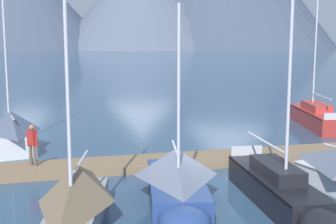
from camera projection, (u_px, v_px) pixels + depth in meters
name	position (u px, v px, depth m)	size (l,w,h in m)	color
ground_plane	(206.00, 194.00, 16.95)	(700.00, 700.00, 0.00)	#2D4C6B
mountain_central_massif	(24.00, 0.00, 195.25)	(69.95, 69.95, 38.01)	#424C60
dock	(178.00, 161.00, 20.77)	(24.22, 2.63, 0.30)	#846B4C
sailboat_second_berth	(10.00, 130.00, 23.70)	(2.85, 6.17, 9.24)	white
sailboat_mid_dock_port	(74.00, 204.00, 13.41)	(2.67, 6.81, 9.00)	#93939E
sailboat_mid_dock_starboard	(177.00, 181.00, 15.70)	(2.69, 6.18, 6.51)	navy
sailboat_far_berth	(282.00, 192.00, 15.33)	(1.65, 7.23, 7.16)	black
sailboat_last_slip	(314.00, 115.00, 29.82)	(2.86, 7.75, 8.42)	#B2332D
person_on_dock	(32.00, 142.00, 19.38)	(0.43, 0.46, 1.69)	brown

